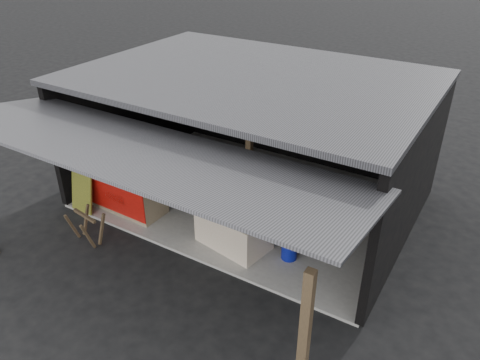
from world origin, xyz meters
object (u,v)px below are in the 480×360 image
Objects in this scene: neighbor_stall at (127,188)px; plastic_chair at (330,210)px; banana_table at (234,228)px; sawhorse at (86,225)px; water_barrel at (289,248)px; white_crate at (258,197)px.

neighbor_stall reaches higher than plastic_chair.
banana_table is 2.74m from neighbor_stall.
banana_table is 2.30× the size of sawhorse.
neighbor_stall reaches higher than water_barrel.
water_barrel is 0.55× the size of plastic_chair.
white_crate reaches higher than banana_table.
plastic_chair is at bearing 43.80° from sawhorse.
banana_table is 1.92× the size of plastic_chair.
banana_table is at bearing 3.22° from neighbor_stall.
water_barrel is at bearing -38.18° from white_crate.
white_crate is 1.54m from plastic_chair.
white_crate is (-0.06, 1.09, 0.13)m from banana_table.
banana_table is at bearing 36.66° from sawhorse.
sawhorse is 4.11m from water_barrel.
plastic_chair is (1.43, 1.47, 0.08)m from banana_table.
white_crate reaches higher than water_barrel.
water_barrel is (1.14, 0.18, -0.18)m from banana_table.
white_crate is 2.34× the size of water_barrel.
neighbor_stall is at bearing -157.38° from white_crate.
sawhorse is at bearing -141.90° from banana_table.
neighbor_stall is (-2.67, -1.19, -0.01)m from white_crate.
white_crate is at bearing 25.04° from neighbor_stall.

